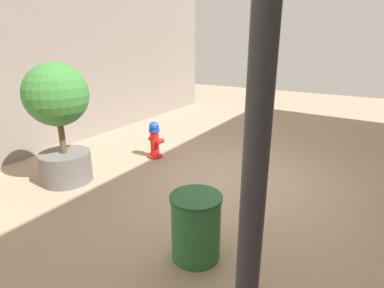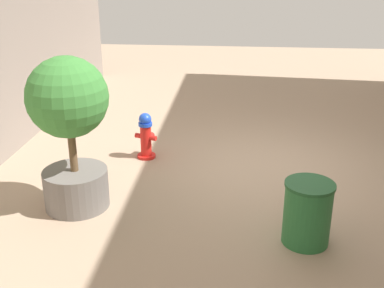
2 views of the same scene
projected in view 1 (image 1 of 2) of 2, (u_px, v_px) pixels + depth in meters
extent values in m
plane|color=tan|center=(236.00, 181.00, 5.93)|extent=(23.40, 23.40, 0.00)
cylinder|color=red|center=(155.00, 156.00, 7.15)|extent=(0.33, 0.33, 0.05)
cylinder|color=red|center=(155.00, 143.00, 7.05)|extent=(0.20, 0.20, 0.56)
cylinder|color=blue|center=(154.00, 130.00, 6.95)|extent=(0.24, 0.24, 0.06)
sphere|color=blue|center=(154.00, 126.00, 6.92)|extent=(0.22, 0.22, 0.22)
cylinder|color=red|center=(151.00, 139.00, 7.13)|extent=(0.15, 0.13, 0.09)
cylinder|color=red|center=(158.00, 142.00, 6.92)|extent=(0.15, 0.13, 0.09)
cylinder|color=red|center=(160.00, 141.00, 7.14)|extent=(0.15, 0.17, 0.11)
cylinder|color=slate|center=(66.00, 167.00, 5.86)|extent=(0.93, 0.93, 0.57)
cylinder|color=brown|center=(62.00, 133.00, 5.66)|extent=(0.11, 0.11, 0.75)
sphere|color=#3D8438|center=(56.00, 95.00, 5.43)|extent=(1.12, 1.12, 1.12)
cylinder|color=#2D2D33|center=(254.00, 179.00, 1.65)|extent=(0.14, 0.14, 3.47)
cylinder|color=#266633|center=(196.00, 228.00, 3.75)|extent=(0.60, 0.60, 0.80)
cylinder|color=#1E5128|center=(196.00, 197.00, 3.62)|extent=(0.63, 0.63, 0.04)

